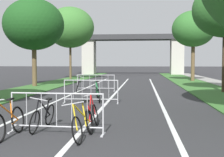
# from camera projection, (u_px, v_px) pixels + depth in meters

# --- Properties ---
(grass_verge_left) EXTENTS (3.03, 51.83, 0.05)m
(grass_verge_left) POSITION_uv_depth(u_px,v_px,m) (54.00, 84.00, 24.80)
(grass_verge_left) COLOR #386B2D
(grass_verge_left) RESTS_ON ground
(grass_verge_right) EXTENTS (3.03, 51.83, 0.05)m
(grass_verge_right) POSITION_uv_depth(u_px,v_px,m) (196.00, 85.00, 23.56)
(grass_verge_right) COLOR #386B2D
(grass_verge_right) RESTS_ON ground
(lane_stripe_center) EXTENTS (0.14, 29.98, 0.01)m
(lane_stripe_center) POSITION_uv_depth(u_px,v_px,m) (116.00, 92.00, 18.01)
(lane_stripe_center) COLOR silver
(lane_stripe_center) RESTS_ON ground
(lane_stripe_right_lane) EXTENTS (0.14, 29.98, 0.01)m
(lane_stripe_right_lane) POSITION_uv_depth(u_px,v_px,m) (156.00, 92.00, 17.76)
(lane_stripe_right_lane) COLOR silver
(lane_stripe_right_lane) RESTS_ON ground
(lane_stripe_left_lane) EXTENTS (0.14, 29.98, 0.01)m
(lane_stripe_left_lane) POSITION_uv_depth(u_px,v_px,m) (78.00, 92.00, 18.27)
(lane_stripe_left_lane) COLOR silver
(lane_stripe_left_lane) RESTS_ON ground
(overpass_bridge) EXTENTS (21.22, 3.13, 6.17)m
(overpass_bridge) POSITION_uv_depth(u_px,v_px,m) (132.00, 47.00, 45.43)
(overpass_bridge) COLOR #2D2D30
(overpass_bridge) RESTS_ON ground
(tree_left_oak_mid) EXTENTS (4.56, 4.56, 6.66)m
(tree_left_oak_mid) POSITION_uv_depth(u_px,v_px,m) (34.00, 25.00, 21.98)
(tree_left_oak_mid) COLOR brown
(tree_left_oak_mid) RESTS_ON ground
(tree_left_maple_mid) EXTENTS (5.25, 5.25, 7.94)m
(tree_left_maple_mid) POSITION_uv_depth(u_px,v_px,m) (70.00, 28.00, 31.89)
(tree_left_maple_mid) COLOR brown
(tree_left_maple_mid) RESTS_ON ground
(tree_right_oak_near) EXTENTS (4.14, 4.14, 6.90)m
(tree_right_oak_near) POSITION_uv_depth(u_px,v_px,m) (193.00, 29.00, 28.29)
(tree_right_oak_near) COLOR brown
(tree_right_oak_near) RESTS_ON ground
(crowd_barrier_nearest) EXTENTS (2.49, 0.53, 1.05)m
(crowd_barrier_nearest) POSITION_uv_depth(u_px,v_px,m) (57.00, 113.00, 7.40)
(crowd_barrier_nearest) COLOR #ADADB2
(crowd_barrier_nearest) RESTS_ON ground
(crowd_barrier_second) EXTENTS (2.49, 0.54, 1.05)m
(crowd_barrier_second) POSITION_uv_depth(u_px,v_px,m) (91.00, 92.00, 13.03)
(crowd_barrier_second) COLOR #ADADB2
(crowd_barrier_second) RESTS_ON ground
(crowd_barrier_third) EXTENTS (2.48, 0.50, 1.05)m
(crowd_barrier_third) POSITION_uv_depth(u_px,v_px,m) (96.00, 83.00, 18.71)
(crowd_barrier_third) COLOR #ADADB2
(crowd_barrier_third) RESTS_ON ground
(bicycle_orange_0) EXTENTS (0.45, 1.70, 1.00)m
(bicycle_orange_0) POSITION_uv_depth(u_px,v_px,m) (9.00, 122.00, 7.02)
(bicycle_orange_0) COLOR black
(bicycle_orange_0) RESTS_ON ground
(bicycle_red_1) EXTENTS (0.43, 1.66, 0.95)m
(bicycle_red_1) POSITION_uv_depth(u_px,v_px,m) (92.00, 116.00, 7.85)
(bicycle_red_1) COLOR black
(bicycle_red_1) RESTS_ON ground
(bicycle_green_2) EXTENTS (0.64, 1.67, 0.98)m
(bicycle_green_2) POSITION_uv_depth(u_px,v_px,m) (98.00, 94.00, 13.53)
(bicycle_green_2) COLOR black
(bicycle_green_2) RESTS_ON ground
(bicycle_purple_3) EXTENTS (0.52, 1.70, 0.98)m
(bicycle_purple_3) POSITION_uv_depth(u_px,v_px,m) (78.00, 85.00, 18.36)
(bicycle_purple_3) COLOR black
(bicycle_purple_3) RESTS_ON ground
(bicycle_yellow_4) EXTENTS (0.57, 1.64, 0.96)m
(bicycle_yellow_4) POSITION_uv_depth(u_px,v_px,m) (83.00, 123.00, 6.89)
(bicycle_yellow_4) COLOR black
(bicycle_yellow_4) RESTS_ON ground
(bicycle_black_5) EXTENTS (0.47, 1.70, 0.94)m
(bicycle_black_5) POSITION_uv_depth(u_px,v_px,m) (43.00, 116.00, 7.86)
(bicycle_black_5) COLOR black
(bicycle_black_5) RESTS_ON ground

